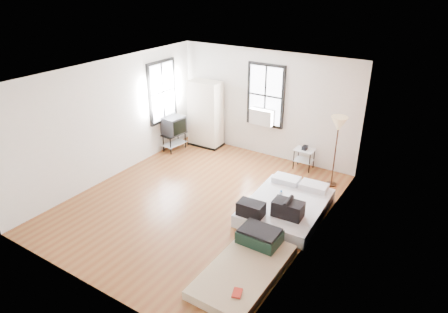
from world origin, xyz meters
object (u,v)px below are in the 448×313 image
Objects in this scene: wardrobe at (205,114)px; floor_lamp at (338,127)px; mattress_main at (285,206)px; mattress_bare at (248,262)px; tv_stand at (174,127)px; side_table at (304,154)px.

floor_lamp is at bearing -7.48° from wardrobe.
mattress_main is 1.89m from mattress_bare.
mattress_main is at bearing -11.80° from tv_stand.
side_table is (-0.66, 4.02, 0.29)m from mattress_bare.
wardrobe reaches higher than side_table.
mattress_bare is at bearing -49.58° from wardrobe.
wardrobe is (-3.61, 3.95, 0.80)m from mattress_bare.
side_table is 1.42m from floor_lamp.
side_table is 0.64× the size of tv_stand.
mattress_main is at bearing -77.40° from side_table.
mattress_bare is at bearing -31.07° from tv_stand.
wardrobe is at bearing 174.51° from floor_lamp.
mattress_bare is at bearing -93.59° from floor_lamp.
mattress_main is 3.34× the size of side_table.
tv_stand is (-4.36, -0.39, -0.74)m from floor_lamp.
mattress_main is 2.21m from side_table.
mattress_bare is 3.17× the size of side_table.
mattress_main is 4.20m from tv_stand.
floor_lamp is 4.44m from tv_stand.
tv_stand is (-4.14, 3.19, 0.56)m from mattress_bare.
tv_stand is (-3.96, 1.31, 0.51)m from mattress_main.
mattress_bare is at bearing -80.69° from side_table.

